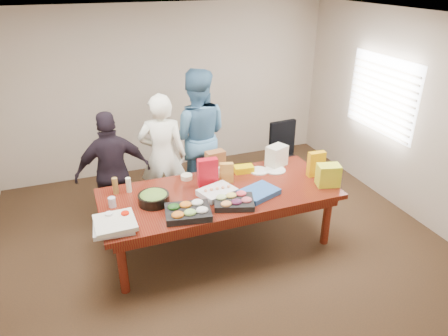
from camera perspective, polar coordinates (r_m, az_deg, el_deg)
name	(u,v)px	position (r m, az deg, el deg)	size (l,w,h in m)	color
floor	(220,244)	(5.35, -0.61, -10.41)	(5.50, 5.00, 0.02)	#47301E
ceiling	(218,18)	(4.33, -0.78, 19.97)	(5.50, 5.00, 0.02)	white
wall_back	(167,90)	(6.95, -7.86, 10.61)	(5.50, 0.04, 2.70)	beige
wall_front	(357,292)	(2.80, 17.83, -15.91)	(5.50, 0.04, 2.70)	beige
wall_right	(412,117)	(6.12, 24.46, 6.38)	(0.04, 5.00, 2.70)	beige
window_panel	(382,95)	(6.47, 20.91, 9.39)	(0.03, 1.40, 1.10)	white
window_blinds	(379,95)	(6.45, 20.63, 9.37)	(0.04, 1.36, 1.00)	beige
conference_table	(219,218)	(5.13, -0.63, -6.94)	(2.80, 1.20, 0.75)	#4C1C0F
office_chair	(287,160)	(6.37, 8.71, 1.07)	(0.52, 0.52, 1.03)	black
person_center	(163,157)	(5.61, -8.44, 1.56)	(0.64, 0.42, 1.74)	white
person_right	(197,136)	(5.96, -3.77, 4.39)	(0.95, 0.74, 1.95)	teal
person_left	(113,172)	(5.45, -15.01, -0.59)	(0.95, 0.39, 1.62)	black
veggie_tray	(188,212)	(4.49, -4.99, -6.11)	(0.48, 0.38, 0.07)	black
fruit_tray	(234,202)	(4.66, 1.37, -4.72)	(0.44, 0.34, 0.07)	black
sheet_cake	(217,192)	(4.86, -0.94, -3.34)	(0.41, 0.31, 0.07)	silver
salad_bowl	(154,199)	(4.74, -9.66, -4.22)	(0.35, 0.35, 0.11)	black
chip_bag_blue	(259,192)	(4.87, 4.84, -3.37)	(0.43, 0.32, 0.06)	#2A59A4
chip_bag_red	(208,172)	(5.00, -2.26, -0.62)	(0.24, 0.10, 0.35)	red
chip_bag_yellow	(316,164)	(5.38, 12.58, 0.56)	(0.22, 0.09, 0.33)	#F3A909
chip_bag_orange	(227,173)	(5.09, 0.35, -0.67)	(0.17, 0.07, 0.26)	#C98A33
mayo_jar	(222,172)	(5.26, -0.34, -0.53)	(0.08, 0.08, 0.13)	#EAEBCE
mustard_bottle	(208,171)	(5.23, -2.26, -0.48)	(0.06, 0.06, 0.17)	yellow
dressing_bottle	(115,186)	(5.02, -14.77, -2.38)	(0.06, 0.06, 0.20)	olive
ranch_bottle	(129,185)	(5.02, -13.02, -2.29)	(0.06, 0.06, 0.18)	#E7E8C3
banana_bunch	(244,169)	(5.39, 2.73, -0.15)	(0.25, 0.15, 0.08)	#F7D100
bread_loaf	(213,168)	(5.38, -1.46, -0.03)	(0.28, 0.12, 0.11)	#98501F
kraft_bag	(215,163)	(5.30, -1.20, 0.76)	(0.24, 0.14, 0.31)	brown
red_cup	(126,217)	(4.48, -13.42, -6.59)	(0.08, 0.08, 0.11)	#C71200
clear_cup_a	(109,218)	(4.51, -15.52, -6.60)	(0.08, 0.08, 0.11)	white
clear_cup_b	(112,202)	(4.78, -15.18, -4.56)	(0.08, 0.08, 0.11)	silver
pizza_box_lower	(114,225)	(4.43, -14.96, -7.65)	(0.41, 0.41, 0.05)	silver
pizza_box_upper	(115,223)	(4.38, -14.80, -7.31)	(0.41, 0.41, 0.05)	silver
plate_a	(275,170)	(5.48, 7.04, -0.28)	(0.28, 0.28, 0.02)	silver
plate_b	(259,171)	(5.44, 4.84, -0.38)	(0.26, 0.26, 0.02)	white
dip_bowl_a	(216,173)	(5.31, -1.07, -0.71)	(0.15, 0.15, 0.06)	#EBE9CC
dip_bowl_b	(187,177)	(5.24, -5.19, -1.23)	(0.15, 0.15, 0.06)	beige
grocery_bag_white	(277,156)	(5.57, 7.27, 1.67)	(0.26, 0.19, 0.28)	silver
grocery_bag_yellow	(328,175)	(5.18, 14.17, -0.96)	(0.27, 0.19, 0.27)	yellow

